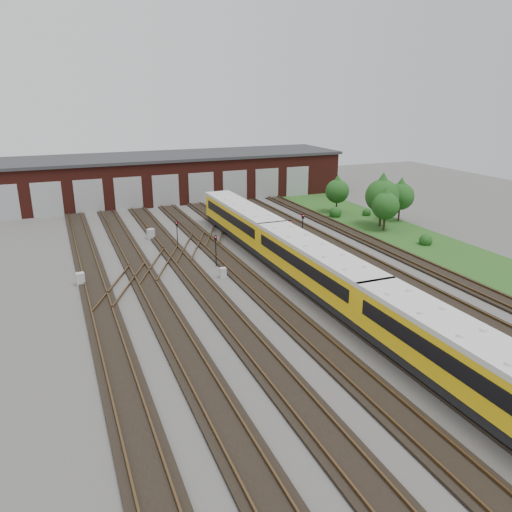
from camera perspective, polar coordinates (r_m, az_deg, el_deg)
name	(u,v)px	position (r m, az deg, el deg)	size (l,w,h in m)	color
ground	(288,292)	(39.49, 3.70, -4.12)	(120.00, 120.00, 0.00)	#413F3D
track_network	(283,288)	(39.87, 3.11, -3.71)	(30.40, 70.00, 0.33)	black
maintenance_shed	(170,176)	(75.42, -9.82, 8.97)	(51.00, 12.50, 6.35)	#4A1912
grass_verge	(404,235)	(57.37, 16.51, 2.34)	(8.00, 55.00, 0.05)	#224B19
metro_train	(314,266)	(39.28, 6.65, -1.12)	(2.95, 48.32, 3.37)	black
signal_mast_0	(216,247)	(44.64, -4.62, 1.06)	(0.24, 0.23, 2.91)	black
signal_mast_1	(177,231)	(50.81, -9.01, 2.87)	(0.25, 0.24, 2.68)	black
signal_mast_2	(290,233)	(47.59, 3.89, 2.63)	(0.27, 0.26, 3.49)	black
signal_mast_3	(303,225)	(51.65, 5.35, 3.59)	(0.26, 0.24, 3.14)	black
relay_cabinet_0	(81,279)	(42.97, -19.42, -2.51)	(0.64, 0.54, 1.07)	#B5B7BB
relay_cabinet_1	(151,234)	(54.45, -11.93, 2.47)	(0.69, 0.57, 1.14)	#B5B7BB
relay_cabinet_2	(223,273)	(42.28, -3.80, -1.93)	(0.53, 0.44, 0.89)	#B5B7BB
relay_cabinet_3	(219,219)	(60.16, -4.24, 4.19)	(0.54, 0.45, 0.90)	#B5B7BB
relay_cabinet_4	(248,238)	(52.00, -0.93, 2.12)	(0.68, 0.57, 1.13)	#B5B7BB
tree_0	(337,188)	(65.36, 9.28, 7.62)	(3.03, 3.03, 5.02)	#2F2015
tree_1	(382,192)	(59.37, 14.24, 7.10)	(3.85, 3.85, 6.38)	#2F2015
tree_2	(401,193)	(62.73, 16.22, 6.91)	(3.24, 3.24, 5.38)	#2F2015
tree_3	(386,203)	(57.71, 14.61, 5.92)	(3.07, 3.07, 5.09)	#2F2015
bush_0	(426,239)	(54.13, 18.85, 1.90)	(1.35, 1.35, 1.35)	#174213
bush_1	(335,211)	(63.68, 9.07, 5.09)	(1.53, 1.53, 1.53)	#174213
bush_2	(367,211)	(65.21, 12.55, 4.99)	(1.09, 1.09, 1.09)	#174213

